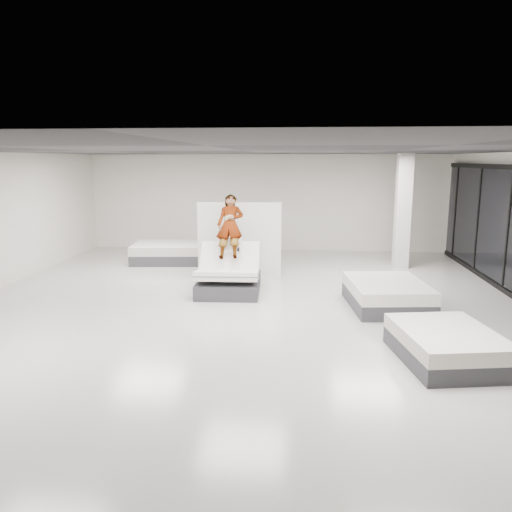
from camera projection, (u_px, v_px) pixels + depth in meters
The scene contains 9 objects.
room at pixel (242, 233), 9.92m from camera, with size 14.00×14.04×3.20m.
hero_bed at pixel (229, 277), 11.55m from camera, with size 1.48×1.92×1.20m.
person at pixel (230, 238), 11.71m from camera, with size 0.62×0.41×1.69m, color slate.
remote at pixel (238, 249), 11.40m from camera, with size 0.05×0.14×0.03m, color black.
divider_panel at pixel (239, 240), 12.86m from camera, with size 2.15×0.10×1.96m, color white.
flat_bed_right_far at pixel (387, 294), 10.36m from camera, with size 1.70×2.14×0.55m.
flat_bed_right_near at pixel (447, 346), 7.58m from camera, with size 1.64×2.01×0.50m.
flat_bed_left_far at pixel (168, 253), 14.95m from camera, with size 2.18×1.73×0.56m.
column at pixel (403, 211), 13.95m from camera, with size 0.40×0.40×3.20m, color silver.
Camera 1 is at (1.19, -9.76, 3.03)m, focal length 35.00 mm.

